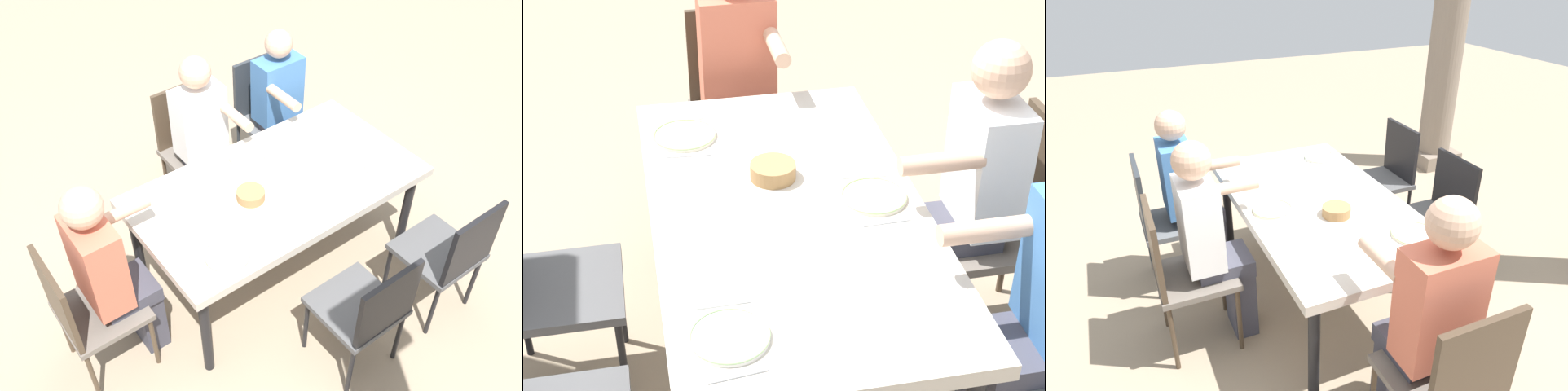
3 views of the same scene
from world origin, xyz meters
TOP-DOWN VIEW (x-y plane):
  - ground_plane at (0.00, 0.00)m, footprint 16.00×16.00m
  - dining_table at (0.00, 0.00)m, footprint 1.77×0.96m
  - chair_west_north at (-0.60, 0.90)m, footprint 0.44×0.44m
  - chair_west_south at (-0.60, -0.90)m, footprint 0.44×0.44m
  - chair_mid_north at (0.07, 0.90)m, footprint 0.44×0.44m
  - chair_mid_south at (0.07, -0.90)m, footprint 0.44×0.44m
  - chair_head_east at (1.31, 0.00)m, footprint 0.44×0.44m
  - diner_woman_green at (0.07, -0.70)m, footprint 0.34×0.49m
  - diner_man_white at (-0.60, -0.70)m, footprint 0.35×0.49m
  - diner_guest_third at (1.11, -0.00)m, footprint 0.50×0.35m
  - plate_0 at (-0.62, 0.30)m, footprint 0.24×0.24m
  - fork_0 at (-0.77, 0.30)m, footprint 0.03×0.17m
  - spoon_0 at (-0.47, 0.30)m, footprint 0.02×0.17m
  - plate_1 at (-0.00, -0.31)m, footprint 0.24×0.24m
  - fork_1 at (-0.15, -0.31)m, footprint 0.02×0.17m
  - spoon_1 at (0.15, -0.31)m, footprint 0.03×0.17m
  - plate_2 at (0.58, 0.30)m, footprint 0.25×0.25m
  - fork_2 at (0.43, 0.30)m, footprint 0.03×0.17m
  - spoon_2 at (0.73, 0.30)m, footprint 0.03×0.17m
  - bread_basket at (0.21, 0.01)m, footprint 0.17×0.17m

SIDE VIEW (x-z plane):
  - ground_plane at x=0.00m, z-range 0.00..0.00m
  - chair_mid_north at x=0.07m, z-range 0.07..0.97m
  - chair_west_north at x=-0.60m, z-range 0.07..0.99m
  - chair_west_south at x=-0.60m, z-range 0.07..1.01m
  - chair_head_east at x=1.31m, z-range 0.07..1.02m
  - chair_mid_south at x=0.07m, z-range 0.07..1.02m
  - diner_man_white at x=-0.60m, z-range 0.04..1.30m
  - dining_table at x=0.00m, z-range 0.31..1.06m
  - diner_woman_green at x=0.07m, z-range 0.05..1.34m
  - diner_guest_third at x=1.11m, z-range 0.05..1.38m
  - fork_0 at x=-0.77m, z-range 0.75..0.76m
  - spoon_0 at x=-0.47m, z-range 0.75..0.76m
  - fork_1 at x=-0.15m, z-range 0.75..0.76m
  - spoon_1 at x=0.15m, z-range 0.75..0.76m
  - fork_2 at x=0.43m, z-range 0.75..0.76m
  - spoon_2 at x=0.73m, z-range 0.75..0.76m
  - plate_2 at x=0.58m, z-range 0.75..0.77m
  - plate_1 at x=0.00m, z-range 0.75..0.77m
  - plate_0 at x=-0.62m, z-range 0.75..0.77m
  - bread_basket at x=0.21m, z-range 0.75..0.81m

